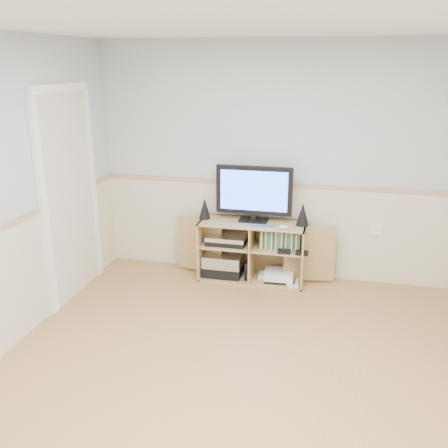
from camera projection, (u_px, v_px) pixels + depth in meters
The scene contains 11 objects.
room at pixel (237, 229), 3.30m from camera, with size 4.04×4.54×2.54m.
media_cabinet at pixel (253, 249), 5.42m from camera, with size 1.75×0.42×0.65m.
monitor at pixel (254, 192), 5.22m from camera, with size 0.80×0.18×0.59m.
speaker_left at pixel (205, 208), 5.37m from camera, with size 0.12×0.12×0.23m, color black.
speaker_right at pixel (303, 214), 5.14m from camera, with size 0.13×0.13×0.24m, color black.
keyboard at pixel (264, 227), 5.11m from camera, with size 0.28×0.11×0.01m, color silver.
mouse at pixel (283, 227), 5.06m from camera, with size 0.10×0.06×0.04m, color white.
av_components at pixel (225, 258), 5.47m from camera, with size 0.51×0.31×0.47m.
game_consoles at pixel (278, 276), 5.38m from camera, with size 0.45×0.30×0.11m.
game_cases at pixel (280, 240), 5.24m from camera, with size 0.42×0.14×0.19m, color #3F8C3F.
wall_outlet at pixel (376, 229), 5.22m from camera, with size 0.12×0.03×0.12m, color white.
Camera 1 is at (0.56, -2.94, 2.27)m, focal length 40.00 mm.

